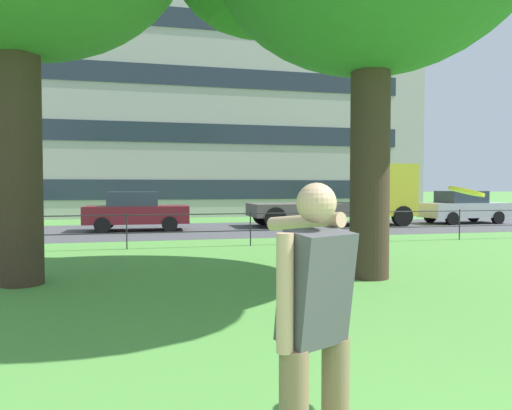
# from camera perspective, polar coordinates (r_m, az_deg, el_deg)

# --- Properties ---
(street_strip) EXTENTS (80.00, 7.01, 0.01)m
(street_strip) POSITION_cam_1_polar(r_m,az_deg,el_deg) (18.99, -9.42, -3.04)
(street_strip) COLOR #4C4C51
(street_strip) RESTS_ON ground
(park_fence) EXTENTS (31.60, 0.04, 1.00)m
(park_fence) POSITION_cam_1_polar(r_m,az_deg,el_deg) (13.52, -7.96, -2.33)
(park_fence) COLOR #232328
(park_fence) RESTS_ON ground
(person_thrower) EXTENTS (0.48, 0.88, 1.75)m
(person_thrower) POSITION_cam_1_polar(r_m,az_deg,el_deg) (2.68, 7.04, -14.73)
(person_thrower) COLOR #846B4C
(person_thrower) RESTS_ON ground
(frisbee) EXTENTS (0.34, 0.34, 0.09)m
(frisbee) POSITION_cam_1_polar(r_m,az_deg,el_deg) (4.03, 24.15, 1.51)
(frisbee) COLOR yellow
(car_maroon_far_left) EXTENTS (4.04, 1.88, 1.54)m
(car_maroon_far_left) POSITION_cam_1_polar(r_m,az_deg,el_deg) (19.19, -14.31, -0.71)
(car_maroon_far_left) COLOR maroon
(car_maroon_far_left) RESTS_ON ground
(flatbed_truck_left) EXTENTS (7.30, 2.43, 2.75)m
(flatbed_truck_left) POSITION_cam_1_polar(r_m,az_deg,el_deg) (21.67, 11.83, 0.80)
(flatbed_truck_left) COLOR yellow
(flatbed_truck_left) RESTS_ON ground
(car_silver_center) EXTENTS (4.05, 1.90, 1.54)m
(car_silver_center) POSITION_cam_1_polar(r_m,az_deg,el_deg) (24.38, 23.80, -0.22)
(car_silver_center) COLOR #B7BABF
(car_silver_center) RESTS_ON ground
(apartment_building_background) EXTENTS (25.62, 14.50, 16.20)m
(apartment_building_background) POSITION_cam_1_polar(r_m,az_deg,el_deg) (34.52, -5.78, 12.84)
(apartment_building_background) COLOR #B7B2AD
(apartment_building_background) RESTS_ON ground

